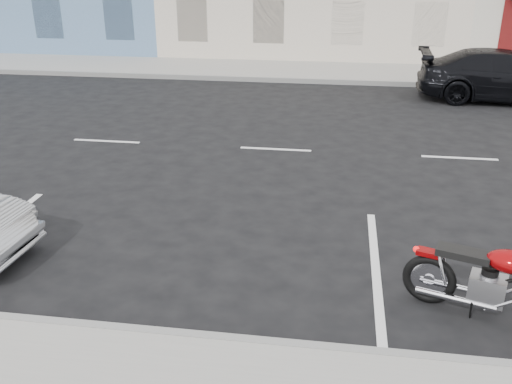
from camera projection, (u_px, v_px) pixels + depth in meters
The scene contains 4 objects.
ground at pixel (366, 154), 12.57m from camera, with size 120.00×120.00×0.00m, color black.
sidewalk_far at pixel (223, 69), 21.14m from camera, with size 80.00×3.40×0.15m, color gray.
curb_far at pixel (213, 78), 19.59m from camera, with size 80.00×0.12×0.16m, color gray.
car_far at pixel (506, 76), 16.70m from camera, with size 2.06×5.07×1.47m, color black.
Camera 1 is at (-0.65, -12.13, 4.15)m, focal length 40.00 mm.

